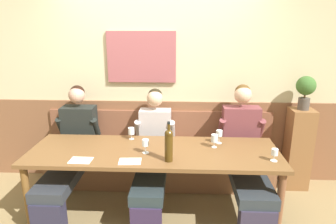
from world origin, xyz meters
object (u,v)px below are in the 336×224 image
object	(u,v)px
person_left_seat	(245,151)
wine_glass_mid_right	(219,134)
person_center_right_seat	(153,152)
wine_bottle_green_tall	(169,144)
dining_table	(154,157)
wine_glass_center_front	(145,143)
potted_plant	(306,89)
wine_glass_center_rear	(214,139)
wine_glass_mid_left	(131,132)
wall_bench	(159,164)
wine_glass_near_bucket	(275,153)
person_right_seat	(72,148)

from	to	relation	value
person_left_seat	wine_glass_mid_right	world-z (taller)	person_left_seat
person_center_right_seat	wine_bottle_green_tall	size ratio (longest dim) A/B	3.24
dining_table	person_left_seat	world-z (taller)	person_left_seat
wine_glass_center_front	potted_plant	world-z (taller)	potted_plant
wine_glass_center_front	wine_glass_mid_right	bearing A→B (deg)	21.06
person_center_right_seat	person_left_seat	distance (m)	1.04
wine_glass_center_rear	wine_glass_mid_left	bearing A→B (deg)	168.11
person_left_seat	wine_glass_mid_left	bearing A→B (deg)	-179.61
potted_plant	wine_glass_mid_right	bearing A→B (deg)	-155.94
wall_bench	wine_glass_center_front	world-z (taller)	wall_bench
wine_glass_center_rear	wine_glass_mid_right	size ratio (longest dim) A/B	0.96
person_center_right_seat	wine_glass_near_bucket	xyz separation A→B (m)	(1.20, -0.49, 0.23)
wine_glass_mid_left	wine_glass_center_rear	bearing A→B (deg)	-11.89
person_right_seat	wine_glass_center_front	bearing A→B (deg)	-23.07
wine_glass_near_bucket	person_right_seat	bearing A→B (deg)	166.56
wall_bench	dining_table	size ratio (longest dim) A/B	1.12
wall_bench	wine_glass_mid_left	size ratio (longest dim) A/B	21.46
wine_bottle_green_tall	wine_glass_near_bucket	world-z (taller)	wine_bottle_green_tall
dining_table	wine_glass_near_bucket	distance (m)	1.19
wine_glass_center_front	wine_glass_center_rear	xyz separation A→B (m)	(0.70, 0.18, -0.00)
wine_glass_near_bucket	wine_glass_mid_left	bearing A→B (deg)	161.06
person_left_seat	wine_bottle_green_tall	distance (m)	1.04
dining_table	person_right_seat	world-z (taller)	person_right_seat
dining_table	person_right_seat	xyz separation A→B (m)	(-0.99, 0.32, -0.06)
wine_bottle_green_tall	wine_glass_center_rear	distance (m)	0.59
wall_bench	wine_glass_center_rear	size ratio (longest dim) A/B	20.27
wall_bench	wine_bottle_green_tall	xyz separation A→B (m)	(0.16, -0.90, 0.65)
wine_glass_center_rear	wine_glass_mid_right	xyz separation A→B (m)	(0.06, 0.12, 0.01)
wine_glass_near_bucket	wine_glass_mid_right	distance (m)	0.63
wine_glass_center_rear	wine_glass_mid_right	bearing A→B (deg)	61.79
person_left_seat	dining_table	bearing A→B (deg)	-162.78
person_left_seat	wine_bottle_green_tall	xyz separation A→B (m)	(-0.83, -0.55, 0.29)
wall_bench	wine_glass_center_rear	world-z (taller)	wall_bench
wine_glass_near_bucket	wine_glass_mid_right	xyz separation A→B (m)	(-0.47, 0.42, 0.02)
wall_bench	wine_glass_near_bucket	xyz separation A→B (m)	(1.16, -0.85, 0.56)
wall_bench	person_right_seat	distance (m)	1.10
wine_bottle_green_tall	wine_glass_center_front	size ratio (longest dim) A/B	2.71
person_center_right_seat	wine_glass_center_rear	bearing A→B (deg)	-15.41
wine_glass_near_bucket	dining_table	bearing A→B (deg)	170.46
dining_table	wine_glass_center_front	world-z (taller)	wine_glass_center_front
wine_glass_center_rear	wall_bench	bearing A→B (deg)	138.87
person_left_seat	potted_plant	distance (m)	1.05
dining_table	wine_glass_mid_right	world-z (taller)	wine_glass_mid_right
wine_glass_mid_left	wine_glass_mid_right	size ratio (longest dim) A/B	0.90
wine_bottle_green_tall	wine_glass_center_front	world-z (taller)	wine_bottle_green_tall
person_left_seat	wine_glass_mid_right	bearing A→B (deg)	-164.71
person_center_right_seat	wine_glass_mid_right	bearing A→B (deg)	-5.34
wine_glass_center_front	potted_plant	bearing A→B (deg)	22.81
wine_bottle_green_tall	wall_bench	bearing A→B (deg)	100.33
wine_glass_center_rear	potted_plant	distance (m)	1.32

